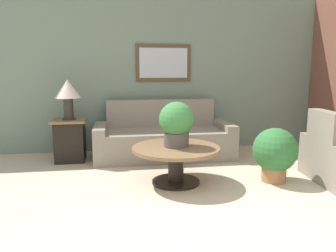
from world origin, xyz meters
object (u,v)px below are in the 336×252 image
(table_lamp, at_px, (68,92))
(potted_plant_on_table, at_px, (176,123))
(side_table, at_px, (70,140))
(coffee_table, at_px, (176,157))
(potted_plant_floor, at_px, (275,152))
(couch_main, at_px, (163,139))

(table_lamp, distance_m, potted_plant_on_table, 1.90)
(side_table, distance_m, table_lamp, 0.73)
(coffee_table, relative_size, potted_plant_on_table, 1.96)
(potted_plant_on_table, distance_m, potted_plant_floor, 1.28)
(coffee_table, xyz_separation_m, side_table, (-1.42, 1.23, -0.00))
(couch_main, height_order, coffee_table, couch_main)
(couch_main, xyz_separation_m, potted_plant_floor, (1.20, -1.39, 0.09))
(coffee_table, bearing_deg, potted_plant_on_table, 62.85)
(potted_plant_on_table, bearing_deg, table_lamp, 139.48)
(couch_main, distance_m, potted_plant_on_table, 1.34)
(table_lamp, xyz_separation_m, potted_plant_on_table, (1.43, -1.22, -0.31))
(couch_main, relative_size, coffee_table, 2.01)
(side_table, relative_size, potted_plant_floor, 0.95)
(couch_main, bearing_deg, table_lamp, -178.65)
(couch_main, height_order, side_table, couch_main)
(potted_plant_floor, bearing_deg, coffee_table, 174.21)
(coffee_table, bearing_deg, table_lamp, 138.92)
(couch_main, bearing_deg, potted_plant_floor, -49.26)
(side_table, relative_size, table_lamp, 1.07)
(potted_plant_on_table, bearing_deg, side_table, 139.48)
(coffee_table, distance_m, potted_plant_on_table, 0.42)
(couch_main, distance_m, table_lamp, 1.63)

